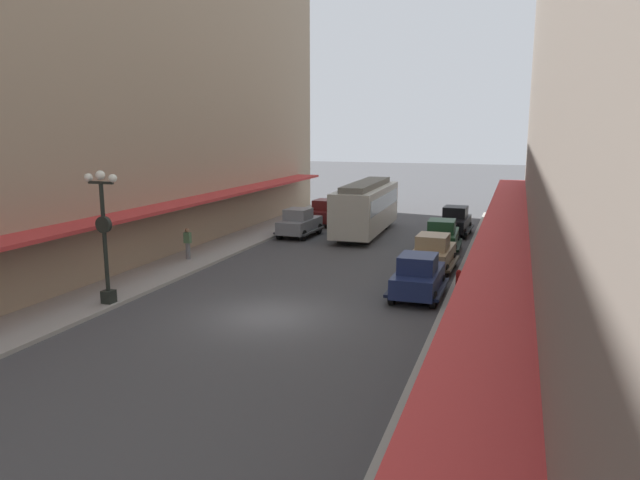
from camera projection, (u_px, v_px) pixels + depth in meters
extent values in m
plane|color=#424244|center=(269.00, 316.00, 21.84)|extent=(200.00, 200.00, 0.00)
cube|color=#99968E|center=(101.00, 296.00, 24.18)|extent=(3.00, 60.00, 0.15)
cube|color=#99968E|center=(476.00, 337.00, 19.47)|extent=(3.00, 60.00, 0.15)
cube|color=#BF3333|center=(84.00, 225.00, 23.82)|extent=(1.80, 54.00, 0.16)
cube|color=slate|center=(591.00, 41.00, 16.88)|extent=(2.50, 60.00, 18.65)
cube|color=#BF3333|center=(500.00, 251.00, 18.74)|extent=(1.80, 54.00, 0.16)
cube|color=#193D23|center=(442.00, 238.00, 33.23)|extent=(1.86, 3.97, 0.80)
cube|color=#193D23|center=(442.00, 226.00, 32.85)|extent=(1.51, 1.76, 0.70)
cube|color=#8C9EA8|center=(442.00, 226.00, 32.85)|extent=(1.43, 1.72, 0.42)
cube|color=#193D23|center=(445.00, 231.00, 35.23)|extent=(0.95, 0.40, 0.52)
cube|color=black|center=(424.00, 243.00, 33.55)|extent=(0.38, 3.52, 0.12)
cube|color=black|center=(459.00, 245.00, 33.03)|extent=(0.38, 3.52, 0.12)
cylinder|color=black|center=(429.00, 240.00, 34.81)|extent=(0.25, 0.69, 0.68)
cylinder|color=black|center=(457.00, 242.00, 34.37)|extent=(0.25, 0.69, 0.68)
cylinder|color=black|center=(424.00, 249.00, 32.24)|extent=(0.25, 0.69, 0.68)
cylinder|color=black|center=(454.00, 251.00, 31.79)|extent=(0.25, 0.69, 0.68)
cube|color=#591919|center=(326.00, 214.00, 42.56)|extent=(1.85, 3.96, 0.80)
cube|color=#591919|center=(325.00, 205.00, 42.19)|extent=(1.50, 1.75, 0.70)
cube|color=#8C9EA8|center=(325.00, 205.00, 42.19)|extent=(1.43, 1.72, 0.42)
cube|color=#591919|center=(336.00, 210.00, 44.50)|extent=(0.95, 0.40, 0.52)
cube|color=black|center=(314.00, 218.00, 42.95)|extent=(0.38, 3.52, 0.12)
cube|color=black|center=(339.00, 219.00, 42.28)|extent=(0.38, 3.52, 0.12)
cylinder|color=black|center=(323.00, 217.00, 44.17)|extent=(0.25, 0.69, 0.68)
cylinder|color=black|center=(343.00, 218.00, 43.60)|extent=(0.25, 0.69, 0.68)
cylinder|color=black|center=(309.00, 222.00, 41.66)|extent=(0.25, 0.69, 0.68)
cylinder|color=black|center=(331.00, 223.00, 41.10)|extent=(0.25, 0.69, 0.68)
cube|color=#19234C|center=(418.00, 280.00, 24.15)|extent=(1.71, 3.91, 0.80)
cube|color=#19234C|center=(418.00, 263.00, 23.78)|extent=(1.45, 1.70, 0.70)
cube|color=#8C9EA8|center=(418.00, 263.00, 23.78)|extent=(1.37, 1.67, 0.42)
cube|color=#19234C|center=(426.00, 267.00, 26.13)|extent=(0.94, 0.36, 0.52)
cube|color=black|center=(395.00, 285.00, 24.51)|extent=(0.25, 3.51, 0.12)
cube|color=black|center=(441.00, 289.00, 23.92)|extent=(0.25, 3.51, 0.12)
cylinder|color=black|center=(405.00, 280.00, 25.75)|extent=(0.22, 0.68, 0.68)
cylinder|color=black|center=(442.00, 283.00, 25.25)|extent=(0.22, 0.68, 0.68)
cylinder|color=black|center=(392.00, 296.00, 23.21)|extent=(0.22, 0.68, 0.68)
cylinder|color=black|center=(433.00, 300.00, 22.70)|extent=(0.22, 0.68, 0.68)
cube|color=black|center=(454.00, 224.00, 38.39)|extent=(1.86, 3.97, 0.80)
cube|color=black|center=(455.00, 212.00, 38.48)|extent=(1.51, 1.76, 0.70)
cube|color=#8C9EA8|center=(455.00, 212.00, 38.48)|extent=(1.44, 1.72, 0.42)
cube|color=black|center=(449.00, 228.00, 36.43)|extent=(0.95, 0.40, 0.52)
cube|color=black|center=(469.00, 229.00, 38.12)|extent=(0.39, 3.52, 0.12)
cube|color=black|center=(440.00, 228.00, 38.79)|extent=(0.39, 3.52, 0.12)
cylinder|color=black|center=(464.00, 234.00, 36.93)|extent=(0.25, 0.69, 0.68)
cylinder|color=black|center=(438.00, 232.00, 37.50)|extent=(0.25, 0.69, 0.68)
cylinder|color=black|center=(469.00, 227.00, 39.44)|extent=(0.25, 0.69, 0.68)
cylinder|color=black|center=(445.00, 226.00, 40.01)|extent=(0.25, 0.69, 0.68)
cube|color=#997F5B|center=(433.00, 256.00, 28.68)|extent=(1.80, 3.94, 0.80)
cube|color=#997F5B|center=(433.00, 242.00, 28.31)|extent=(1.48, 1.73, 0.70)
cube|color=#8C9EA8|center=(433.00, 242.00, 28.31)|extent=(1.41, 1.70, 0.42)
cube|color=#997F5B|center=(440.00, 247.00, 30.64)|extent=(0.94, 0.38, 0.52)
cube|color=#4C3F2D|center=(414.00, 261.00, 29.06)|extent=(0.33, 3.51, 0.12)
cube|color=#4C3F2D|center=(453.00, 264.00, 28.42)|extent=(0.33, 3.51, 0.12)
cylinder|color=black|center=(421.00, 257.00, 30.29)|extent=(0.24, 0.69, 0.68)
cylinder|color=black|center=(453.00, 259.00, 29.74)|extent=(0.24, 0.69, 0.68)
cylinder|color=black|center=(411.00, 269.00, 27.77)|extent=(0.24, 0.69, 0.68)
cylinder|color=black|center=(445.00, 271.00, 27.22)|extent=(0.24, 0.69, 0.68)
cube|color=slate|center=(300.00, 225.00, 37.82)|extent=(1.83, 3.95, 0.80)
cube|color=slate|center=(298.00, 214.00, 37.45)|extent=(1.50, 1.75, 0.70)
cube|color=#8C9EA8|center=(298.00, 214.00, 37.45)|extent=(1.42, 1.71, 0.42)
cube|color=slate|center=(312.00, 220.00, 39.77)|extent=(0.95, 0.39, 0.52)
cube|color=#393A3D|center=(286.00, 229.00, 38.21)|extent=(0.36, 3.52, 0.12)
cube|color=#393A3D|center=(313.00, 231.00, 37.55)|extent=(0.36, 3.52, 0.12)
cylinder|color=black|center=(296.00, 227.00, 39.43)|extent=(0.24, 0.69, 0.68)
cylinder|color=black|center=(319.00, 229.00, 38.87)|extent=(0.24, 0.69, 0.68)
cylinder|color=black|center=(280.00, 234.00, 36.92)|extent=(0.24, 0.69, 0.68)
cylinder|color=black|center=(303.00, 236.00, 36.36)|extent=(0.24, 0.69, 0.68)
cube|color=#ADA899|center=(366.00, 208.00, 38.37)|extent=(2.76, 9.67, 2.70)
cube|color=#5F5C54|center=(366.00, 185.00, 38.08)|extent=(1.74, 8.68, 0.36)
cube|color=#8C9EA8|center=(366.00, 201.00, 38.28)|extent=(2.77, 8.90, 0.95)
cube|color=black|center=(355.00, 239.00, 35.95)|extent=(2.03, 1.25, 0.40)
cube|color=black|center=(375.00, 225.00, 41.36)|extent=(2.03, 1.25, 0.40)
cube|color=black|center=(109.00, 297.00, 22.95)|extent=(0.44, 0.44, 0.50)
cylinder|color=black|center=(105.00, 237.00, 22.51)|extent=(0.16, 0.16, 4.20)
cube|color=black|center=(101.00, 183.00, 22.12)|extent=(1.10, 0.10, 0.10)
sphere|color=white|center=(88.00, 178.00, 22.26)|extent=(0.32, 0.32, 0.32)
sphere|color=white|center=(113.00, 178.00, 21.91)|extent=(0.32, 0.32, 0.32)
sphere|color=white|center=(100.00, 175.00, 22.07)|extent=(0.36, 0.36, 0.36)
cylinder|color=black|center=(104.00, 225.00, 22.42)|extent=(0.64, 0.18, 0.64)
cylinder|color=silver|center=(105.00, 224.00, 22.51)|extent=(0.56, 0.02, 0.56)
cylinder|color=#B21E19|center=(458.00, 280.00, 24.99)|extent=(0.24, 0.24, 0.70)
sphere|color=#B21E19|center=(459.00, 272.00, 24.92)|extent=(0.20, 0.20, 0.20)
cylinder|color=#2D2D33|center=(487.00, 235.00, 35.17)|extent=(0.24, 0.24, 0.85)
cube|color=white|center=(488.00, 224.00, 35.04)|extent=(0.36, 0.22, 0.56)
sphere|color=#9E7051|center=(488.00, 217.00, 34.96)|extent=(0.22, 0.22, 0.22)
cylinder|color=black|center=(488.00, 215.00, 34.94)|extent=(0.28, 0.28, 0.04)
cylinder|color=slate|center=(188.00, 251.00, 30.64)|extent=(0.24, 0.24, 0.85)
cube|color=#4C724C|center=(187.00, 238.00, 30.51)|extent=(0.36, 0.22, 0.56)
sphere|color=#9E7051|center=(187.00, 230.00, 30.43)|extent=(0.22, 0.22, 0.22)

